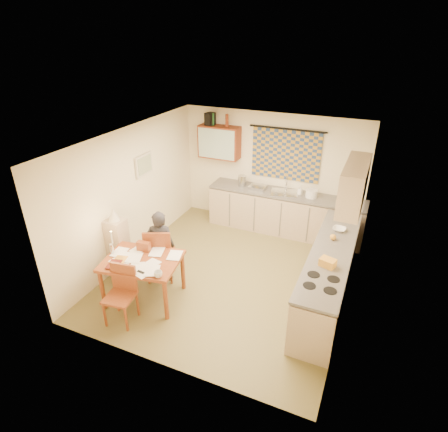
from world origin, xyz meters
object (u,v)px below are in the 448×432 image
at_px(stove, 318,309).
at_px(chair_far, 161,263).
at_px(dining_table, 144,279).
at_px(counter_right, 329,275).
at_px(counter_back, 284,213).
at_px(person, 161,246).
at_px(shelf_stand, 118,248).

distance_m(stove, chair_far, 2.81).
relative_size(stove, dining_table, 0.70).
relative_size(counter_right, stove, 3.22).
relative_size(counter_back, person, 2.47).
bearing_deg(counter_right, dining_table, -156.36).
distance_m(counter_right, dining_table, 2.99).
relative_size(counter_back, shelf_stand, 3.02).
relative_size(counter_back, dining_table, 2.51).
distance_m(chair_far, shelf_stand, 0.80).
relative_size(counter_back, stove, 3.60).
xyz_separation_m(counter_back, person, (-1.49, -2.54, 0.22)).
bearing_deg(counter_back, chair_far, -121.22).
xyz_separation_m(chair_far, shelf_stand, (-0.74, -0.18, 0.23)).
distance_m(counter_back, dining_table, 3.45).
bearing_deg(stove, counter_back, 114.24).
distance_m(dining_table, shelf_stand, 0.91).
bearing_deg(person, shelf_stand, -9.72).
height_order(chair_far, shelf_stand, shelf_stand).
height_order(counter_right, stove, counter_right).
bearing_deg(counter_right, stove, -90.00).
bearing_deg(stove, chair_far, 174.21).
xyz_separation_m(counter_back, dining_table, (-1.48, -3.12, -0.07)).
distance_m(stove, dining_table, 2.76).
bearing_deg(shelf_stand, dining_table, -27.03).
distance_m(counter_back, chair_far, 2.96).
height_order(dining_table, person, person).
height_order(dining_table, chair_far, chair_far).
bearing_deg(chair_far, dining_table, 71.93).
height_order(stove, dining_table, stove).
xyz_separation_m(counter_right, person, (-2.76, -0.63, 0.22)).
relative_size(stove, chair_far, 0.90).
distance_m(counter_right, chair_far, 2.87).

